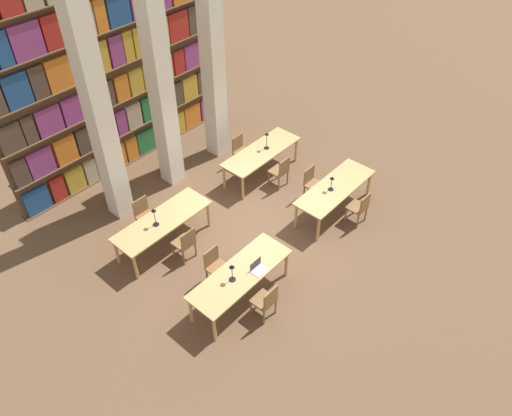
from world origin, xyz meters
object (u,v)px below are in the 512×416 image
pillar_right (212,51)px  laptop (258,268)px  chair_3 (312,183)px  desk_lamp_1 (332,181)px  pillar_left (96,104)px  reading_table_3 (261,153)px  desk_lamp_0 (232,270)px  chair_6 (280,171)px  desk_lamp_2 (154,214)px  chair_1 (216,265)px  chair_7 (241,150)px  chair_4 (185,243)px  reading_table_0 (240,276)px  chair_2 (360,207)px  chair_0 (266,301)px  reading_table_1 (335,189)px  pillar_center (159,75)px  chair_5 (145,214)px  reading_table_2 (163,222)px  desk_lamp_3 (267,138)px

pillar_right → laptop: size_ratio=18.75×
chair_3 → desk_lamp_1: size_ratio=2.24×
pillar_left → reading_table_3: pillar_left is taller
pillar_left → desk_lamp_1: pillar_left is taller
pillar_right → reading_table_3: pillar_right is taller
pillar_left → chair_3: (3.51, -3.24, -2.52)m
desk_lamp_0 → chair_6: bearing=25.5°
desk_lamp_1 → reading_table_3: desk_lamp_1 is taller
desk_lamp_2 → chair_1: bearing=-83.6°
desk_lamp_1 → chair_7: size_ratio=0.45×
chair_4 → reading_table_0: bearing=-90.4°
chair_2 → reading_table_3: bearing=92.1°
desk_lamp_1 → desk_lamp_0: bearing=-177.8°
chair_0 → reading_table_1: bearing=13.0°
desk_lamp_2 → reading_table_3: (3.62, 0.08, -0.40)m
reading_table_3 → chair_1: bearing=-153.5°
laptop → desk_lamp_1: desk_lamp_1 is taller
pillar_right → chair_4: 4.87m
desk_lamp_1 → reading_table_3: (0.10, 2.27, -0.34)m
chair_7 → desk_lamp_2: bearing=12.2°
pillar_center → desk_lamp_0: bearing=-115.7°
chair_2 → chair_6: size_ratio=1.00×
laptop → chair_3: (3.22, 1.02, -0.32)m
pillar_left → reading_table_0: pillar_left is taller
reading_table_1 → chair_5: bearing=139.9°
chair_2 → pillar_center: bearing=111.4°
reading_table_0 → desk_lamp_1: bearing=2.4°
chair_5 → pillar_center: bearing=-149.5°
chair_1 → desk_lamp_0: desk_lamp_0 is taller
pillar_left → reading_table_2: size_ratio=2.58×
pillar_left → reading_table_1: 5.73m
chair_3 → chair_4: (-3.52, 0.85, 0.00)m
desk_lamp_2 → chair_0: bearing=-86.5°
reading_table_1 → reading_table_3: size_ratio=1.00×
chair_2 → chair_4: 4.16m
pillar_center → chair_2: size_ratio=6.81×
chair_3 → desk_lamp_2: (-3.73, 1.52, 0.59)m
laptop → reading_table_2: 2.58m
pillar_right → desk_lamp_0: pillar_right is taller
chair_0 → chair_3: 3.85m
chair_0 → chair_4: size_ratio=1.00×
pillar_right → reading_table_3: size_ratio=2.58×
laptop → chair_3: 3.40m
pillar_left → chair_2: size_ratio=6.81×
pillar_left → chair_0: (-0.03, -4.73, -2.52)m
chair_3 → desk_lamp_3: 1.69m
pillar_left → chair_0: pillar_left is taller
desk_lamp_2 → desk_lamp_3: bearing=0.8°
reading_table_1 → chair_7: chair_7 is taller
chair_1 → chair_7: bearing=-144.6°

